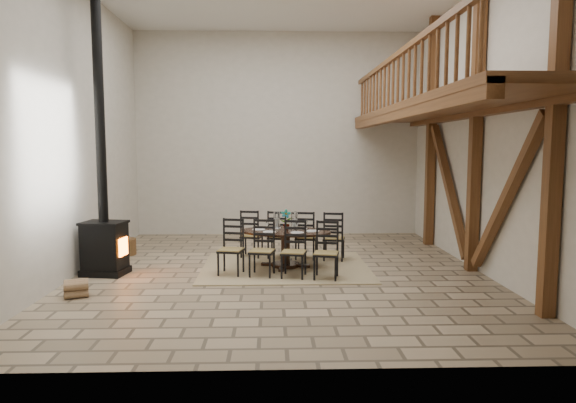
{
  "coord_description": "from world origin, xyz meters",
  "views": [
    {
      "loc": [
        -0.15,
        -8.84,
        2.17
      ],
      "look_at": [
        0.14,
        0.4,
        1.2
      ],
      "focal_mm": 32.0,
      "sensor_mm": 36.0,
      "label": 1
    }
  ],
  "objects_px": {
    "log_basket": "(124,246)",
    "log_stack": "(76,289)",
    "dining_table": "(286,248)",
    "wood_stove": "(103,210)"
  },
  "relations": [
    {
      "from": "dining_table",
      "to": "log_stack",
      "type": "xyz_separation_m",
      "value": [
        -3.12,
        -1.74,
        -0.24
      ]
    },
    {
      "from": "wood_stove",
      "to": "log_stack",
      "type": "distance_m",
      "value": 1.65
    },
    {
      "from": "dining_table",
      "to": "log_basket",
      "type": "bearing_deg",
      "value": 171.6
    },
    {
      "from": "dining_table",
      "to": "log_basket",
      "type": "height_order",
      "value": "dining_table"
    },
    {
      "from": "log_basket",
      "to": "log_stack",
      "type": "distance_m",
      "value": 2.96
    },
    {
      "from": "wood_stove",
      "to": "log_stack",
      "type": "relative_size",
      "value": 11.42
    },
    {
      "from": "log_basket",
      "to": "dining_table",
      "type": "bearing_deg",
      "value": -20.36
    },
    {
      "from": "dining_table",
      "to": "log_basket",
      "type": "distance_m",
      "value": 3.5
    },
    {
      "from": "dining_table",
      "to": "log_basket",
      "type": "relative_size",
      "value": 4.75
    },
    {
      "from": "wood_stove",
      "to": "log_stack",
      "type": "xyz_separation_m",
      "value": [
        -0.0,
        -1.31,
        -1.0
      ]
    }
  ]
}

